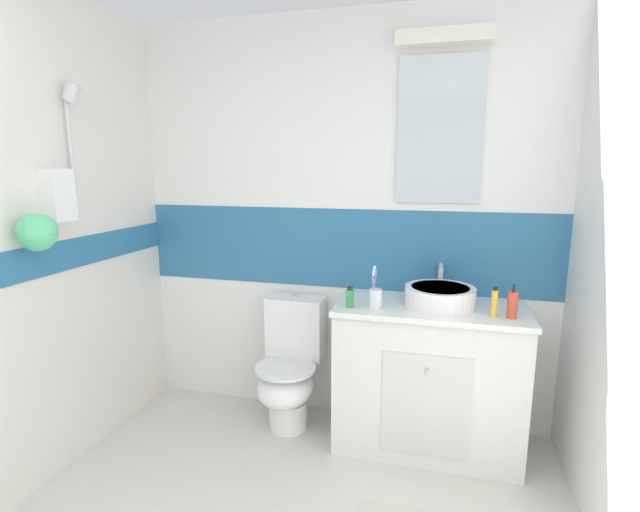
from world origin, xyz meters
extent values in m
cube|color=white|center=(0.00, 2.45, 0.42)|extent=(3.20, 0.10, 0.85)
cube|color=teal|center=(0.00, 2.45, 1.10)|extent=(3.20, 0.10, 0.50)
cube|color=white|center=(0.00, 2.45, 1.93)|extent=(3.20, 0.10, 1.15)
cube|color=silver|center=(0.57, 2.39, 1.81)|extent=(0.47, 0.02, 0.81)
cube|color=white|center=(0.57, 2.35, 2.29)|extent=(0.52, 0.10, 0.08)
cube|color=teal|center=(-1.30, 1.20, 1.15)|extent=(0.01, 3.48, 0.16)
cube|color=white|center=(-1.25, 1.51, 1.47)|extent=(0.10, 0.14, 0.26)
cylinder|color=silver|center=(-1.27, 1.65, 1.72)|extent=(0.02, 0.02, 0.51)
cylinder|color=silver|center=(-1.23, 1.65, 1.98)|extent=(0.10, 0.07, 0.11)
sphere|color=#59CC8C|center=(-1.19, 1.31, 1.31)|extent=(0.17, 0.17, 0.17)
cube|color=silver|center=(0.57, 2.15, 0.41)|extent=(1.02, 0.49, 0.82)
cube|color=white|center=(0.57, 2.14, 0.83)|extent=(1.04, 0.51, 0.03)
cube|color=silver|center=(0.57, 1.90, 0.37)|extent=(0.46, 0.01, 0.57)
cylinder|color=silver|center=(0.57, 1.89, 0.57)|extent=(0.02, 0.02, 0.03)
cylinder|color=white|center=(0.61, 2.15, 0.90)|extent=(0.38, 0.38, 0.11)
cylinder|color=#B3B3B8|center=(0.61, 2.15, 0.95)|extent=(0.31, 0.31, 0.01)
cylinder|color=silver|center=(0.61, 2.37, 0.95)|extent=(0.03, 0.03, 0.19)
cylinder|color=silver|center=(0.61, 2.26, 1.04)|extent=(0.02, 0.17, 0.02)
cylinder|color=white|center=(-0.27, 2.12, 0.09)|extent=(0.24, 0.24, 0.18)
ellipsoid|color=white|center=(-0.27, 2.08, 0.29)|extent=(0.34, 0.42, 0.22)
cylinder|color=white|center=(-0.27, 2.08, 0.41)|extent=(0.37, 0.37, 0.02)
cube|color=white|center=(-0.27, 2.29, 0.60)|extent=(0.36, 0.17, 0.39)
cylinder|color=silver|center=(-0.27, 2.29, 0.80)|extent=(0.04, 0.04, 0.02)
cylinder|color=white|center=(0.28, 2.03, 0.90)|extent=(0.07, 0.07, 0.10)
cylinder|color=#D872BF|center=(0.27, 2.02, 0.96)|extent=(0.03, 0.02, 0.16)
cube|color=white|center=(0.27, 2.02, 1.04)|extent=(0.01, 0.02, 0.03)
cylinder|color=#338CD8|center=(0.27, 2.02, 0.97)|extent=(0.04, 0.04, 0.19)
cube|color=white|center=(0.27, 2.02, 1.07)|extent=(0.02, 0.02, 0.03)
cylinder|color=#D84C33|center=(0.97, 2.02, 0.92)|extent=(0.05, 0.05, 0.14)
cylinder|color=#262626|center=(0.97, 2.02, 1.01)|extent=(0.01, 0.01, 0.04)
cylinder|color=#262626|center=(0.97, 2.01, 1.02)|extent=(0.01, 0.02, 0.01)
cylinder|color=yellow|center=(0.88, 2.03, 0.92)|extent=(0.03, 0.03, 0.14)
cylinder|color=black|center=(0.88, 2.03, 1.00)|extent=(0.02, 0.02, 0.02)
cube|color=green|center=(0.14, 2.00, 0.90)|extent=(0.04, 0.03, 0.10)
cylinder|color=black|center=(0.14, 2.00, 0.96)|extent=(0.03, 0.03, 0.02)
camera|label=1|loc=(0.60, -0.40, 1.61)|focal=26.07mm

